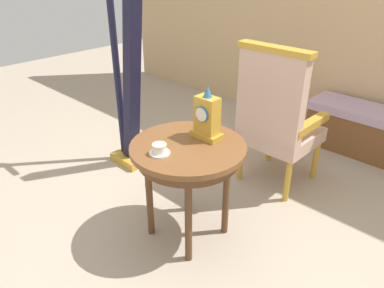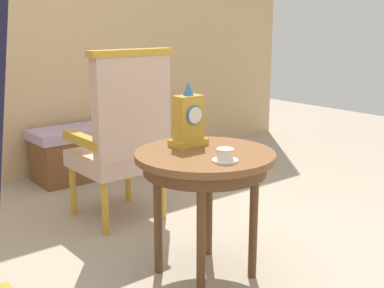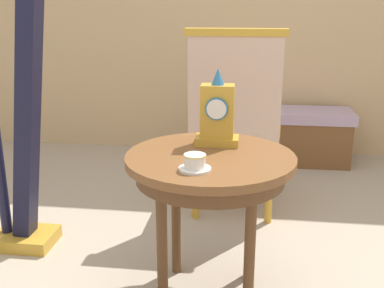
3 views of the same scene
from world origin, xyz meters
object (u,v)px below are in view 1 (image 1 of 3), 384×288
object	(u,v)px
teacup_left	(159,149)
harp	(128,86)
mantel_clock	(207,118)
armchair	(276,117)
side_table	(188,157)
window_bench	(369,132)

from	to	relation	value
teacup_left	harp	bearing A→B (deg)	151.62
mantel_clock	armchair	distance (m)	0.77
side_table	harp	bearing A→B (deg)	161.59
armchair	window_bench	bearing A→B (deg)	70.98
side_table	mantel_clock	xyz separation A→B (m)	(0.02, 0.16, 0.21)
harp	window_bench	distance (m)	2.22
teacup_left	window_bench	xyz separation A→B (m)	(0.47, 2.14, -0.47)
side_table	armchair	xyz separation A→B (m)	(0.07, 0.89, 0.00)
side_table	mantel_clock	bearing A→B (deg)	84.35
mantel_clock	window_bench	xyz separation A→B (m)	(0.42, 1.80, -0.58)
mantel_clock	window_bench	size ratio (longest dim) A/B	0.30
teacup_left	harp	xyz separation A→B (m)	(-0.97, 0.52, 0.02)
side_table	harp	world-z (taller)	harp
teacup_left	harp	world-z (taller)	harp
mantel_clock	teacup_left	bearing A→B (deg)	-99.41
window_bench	mantel_clock	bearing A→B (deg)	-103.06
side_table	armchair	distance (m)	0.90
side_table	harp	distance (m)	1.07
teacup_left	armchair	xyz separation A→B (m)	(0.11, 1.08, -0.10)
side_table	harp	xyz separation A→B (m)	(-1.01, 0.34, 0.13)
window_bench	harp	bearing A→B (deg)	-131.64
side_table	armchair	world-z (taller)	armchair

